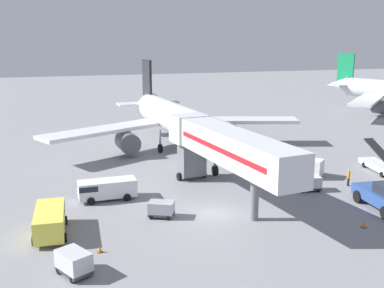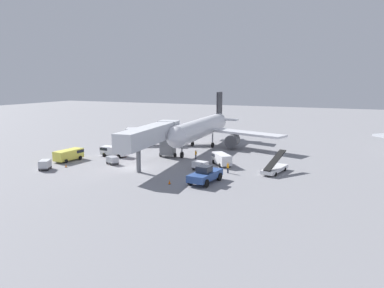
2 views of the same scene
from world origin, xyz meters
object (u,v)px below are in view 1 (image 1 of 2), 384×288
(safety_cone_bravo, at_px, (100,249))
(service_van_outer_right, at_px, (50,219))
(airplane_at_gate, at_px, (177,121))
(service_van_far_right, at_px, (298,165))
(belt_loader_truck, at_px, (381,165))
(ground_crew_worker_foreground, at_px, (348,177))
(jet_bridge, at_px, (222,146))
(baggage_cart_near_right, at_px, (74,262))
(ground_crew_worker_midground, at_px, (238,165))
(baggage_cart_mid_right, at_px, (161,209))
(baggage_cart_rear_left, at_px, (308,183))
(service_van_far_left, at_px, (106,188))
(safety_cone_alpha, at_px, (364,224))

(safety_cone_bravo, bearing_deg, service_van_outer_right, 126.35)
(airplane_at_gate, height_order, service_van_far_right, airplane_at_gate)
(belt_loader_truck, height_order, ground_crew_worker_foreground, belt_loader_truck)
(jet_bridge, distance_m, baggage_cart_near_right, 17.68)
(baggage_cart_near_right, relative_size, ground_crew_worker_midground, 1.61)
(baggage_cart_mid_right, bearing_deg, baggage_cart_near_right, -134.53)
(service_van_outer_right, height_order, baggage_cart_near_right, service_van_outer_right)
(ground_crew_worker_midground, bearing_deg, baggage_cart_rear_left, -61.49)
(service_van_far_left, bearing_deg, airplane_at_gate, 54.26)
(baggage_cart_rear_left, bearing_deg, service_van_outer_right, -172.92)
(airplane_at_gate, xyz_separation_m, service_van_far_right, (9.48, -13.95, -2.92))
(service_van_far_right, bearing_deg, airplane_at_gate, 124.21)
(safety_cone_bravo, bearing_deg, baggage_cart_mid_right, 41.66)
(baggage_cart_mid_right, height_order, safety_cone_bravo, baggage_cart_mid_right)
(airplane_at_gate, distance_m, baggage_cart_rear_left, 20.59)
(airplane_at_gate, relative_size, jet_bridge, 1.77)
(belt_loader_truck, bearing_deg, airplane_at_gate, 140.21)
(service_van_far_left, height_order, ground_crew_worker_midground, service_van_far_left)
(service_van_outer_right, bearing_deg, service_van_far_left, 51.81)
(belt_loader_truck, distance_m, safety_cone_bravo, 33.36)
(service_van_far_right, bearing_deg, belt_loader_truck, -10.24)
(ground_crew_worker_foreground, distance_m, safety_cone_bravo, 26.26)
(baggage_cart_near_right, height_order, ground_crew_worker_foreground, ground_crew_worker_foreground)
(jet_bridge, xyz_separation_m, safety_cone_bravo, (-11.89, -7.72, -4.69))
(baggage_cart_mid_right, relative_size, ground_crew_worker_foreground, 1.44)
(airplane_at_gate, height_order, ground_crew_worker_midground, airplane_at_gate)
(ground_crew_worker_foreground, height_order, ground_crew_worker_midground, ground_crew_worker_foreground)
(service_van_far_left, height_order, baggage_cart_near_right, service_van_far_left)
(safety_cone_bravo, bearing_deg, ground_crew_worker_midground, 41.70)
(belt_loader_truck, xyz_separation_m, safety_cone_alpha, (-11.66, -12.32, -0.46))
(ground_crew_worker_midground, bearing_deg, service_van_far_right, -24.23)
(baggage_cart_rear_left, xyz_separation_m, baggage_cart_near_right, (-22.49, -9.86, 0.05))
(service_van_outer_right, distance_m, baggage_cart_mid_right, 8.75)
(service_van_far_right, distance_m, baggage_cart_rear_left, 5.19)
(airplane_at_gate, relative_size, service_van_far_left, 6.72)
(airplane_at_gate, bearing_deg, belt_loader_truck, -39.79)
(belt_loader_truck, height_order, baggage_cart_near_right, belt_loader_truck)
(baggage_cart_mid_right, relative_size, safety_cone_alpha, 3.98)
(jet_bridge, height_order, service_van_far_right, jet_bridge)
(airplane_at_gate, xyz_separation_m, baggage_cart_near_right, (-14.78, -28.67, -3.18))
(ground_crew_worker_foreground, relative_size, safety_cone_alpha, 2.76)
(belt_loader_truck, distance_m, service_van_far_left, 29.93)
(baggage_cart_near_right, bearing_deg, safety_cone_bravo, 54.35)
(baggage_cart_near_right, bearing_deg, service_van_far_right, 31.24)
(baggage_cart_mid_right, bearing_deg, service_van_far_left, 124.14)
(service_van_far_left, bearing_deg, safety_cone_bravo, -99.42)
(airplane_at_gate, xyz_separation_m, baggage_cart_rear_left, (7.71, -18.82, -3.23))
(airplane_at_gate, xyz_separation_m, safety_cone_bravo, (-12.92, -26.07, -3.77))
(ground_crew_worker_midground, bearing_deg, baggage_cart_mid_right, -138.27)
(ground_crew_worker_foreground, bearing_deg, service_van_outer_right, -173.93)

